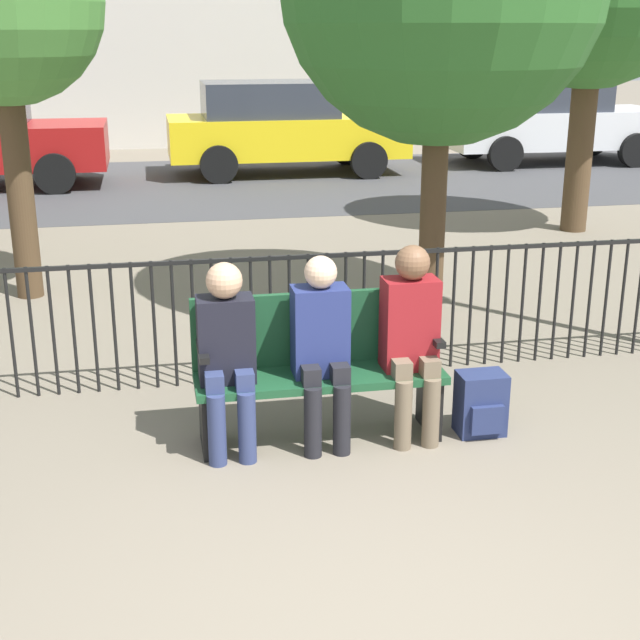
% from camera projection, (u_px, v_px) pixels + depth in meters
% --- Properties ---
extents(park_bench, '(1.56, 0.45, 0.92)m').
position_uv_depth(park_bench, '(318.00, 363.00, 5.61)').
color(park_bench, '#194728').
rests_on(park_bench, ground).
extents(seated_person_0, '(0.34, 0.39, 1.20)m').
position_uv_depth(seated_person_0, '(227.00, 348.00, 5.33)').
color(seated_person_0, navy).
rests_on(seated_person_0, ground).
extents(seated_person_1, '(0.34, 0.39, 1.21)m').
position_uv_depth(seated_person_1, '(322.00, 342.00, 5.43)').
color(seated_person_1, black).
rests_on(seated_person_1, ground).
extents(seated_person_2, '(0.34, 0.39, 1.25)m').
position_uv_depth(seated_person_2, '(411.00, 332.00, 5.53)').
color(seated_person_2, brown).
rests_on(seated_person_2, ground).
extents(backpack, '(0.30, 0.25, 0.41)m').
position_uv_depth(backpack, '(481.00, 404.00, 5.71)').
color(backpack, navy).
rests_on(backpack, ground).
extents(fence_railing, '(9.01, 0.03, 0.95)m').
position_uv_depth(fence_railing, '(290.00, 307.00, 6.51)').
color(fence_railing, black).
rests_on(fence_railing, ground).
extents(tree_2, '(1.83, 1.83, 3.64)m').
position_uv_depth(tree_2, '(1.00, 6.00, 7.90)').
color(tree_2, '#4C3823').
rests_on(tree_2, ground).
extents(street_surface, '(24.00, 6.00, 0.01)m').
position_uv_depth(street_surface, '(208.00, 185.00, 14.97)').
color(street_surface, '#3D3D3F').
rests_on(street_surface, ground).
extents(parked_car_1, '(4.20, 1.94, 1.62)m').
position_uv_depth(parked_car_1, '(549.00, 119.00, 17.18)').
color(parked_car_1, silver).
rests_on(parked_car_1, ground).
extents(parked_car_2, '(4.20, 1.94, 1.62)m').
position_uv_depth(parked_car_2, '(282.00, 126.00, 15.88)').
color(parked_car_2, yellow).
rests_on(parked_car_2, ground).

